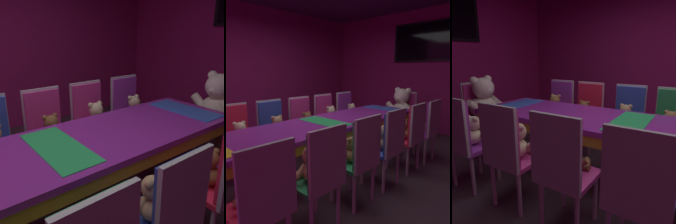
{
  "view_description": "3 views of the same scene",
  "coord_description": "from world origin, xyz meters",
  "views": [
    {
      "loc": [
        1.57,
        -0.71,
        1.58
      ],
      "look_at": [
        -0.02,
        0.52,
        0.91
      ],
      "focal_mm": 40.3,
      "sensor_mm": 36.0,
      "label": 1
    },
    {
      "loc": [
        2.19,
        -2.05,
        1.44
      ],
      "look_at": [
        -0.14,
        0.4,
        0.8
      ],
      "focal_mm": 36.31,
      "sensor_mm": 36.0,
      "label": 2
    },
    {
      "loc": [
        -2.06,
        -0.54,
        1.35
      ],
      "look_at": [
        -0.14,
        0.67,
        0.78
      ],
      "focal_mm": 35.3,
      "sensor_mm": 36.0,
      "label": 3
    }
  ],
  "objects": [
    {
      "name": "chair_right_4",
      "position": [
        0.85,
        0.86,
        0.6
      ],
      "size": [
        0.42,
        0.41,
        0.98
      ],
      "rotation": [
        0.0,
        0.0,
        3.14
      ],
      "color": "red",
      "rests_on": "ground_plane"
    },
    {
      "name": "teddy_right_5",
      "position": [
        0.72,
        1.38,
        0.6
      ],
      "size": [
        0.26,
        0.34,
        0.32
      ],
      "rotation": [
        0.0,
        0.0,
        3.14
      ],
      "color": "#9E7247",
      "rests_on": "chair_right_5"
    },
    {
      "name": "chair_left_2",
      "position": [
        -0.85,
        -0.3,
        0.6
      ],
      "size": [
        0.42,
        0.41,
        0.98
      ],
      "color": "#2D47B2",
      "rests_on": "ground_plane"
    },
    {
      "name": "chair_left_5",
      "position": [
        -0.85,
        1.42,
        0.6
      ],
      "size": [
        0.42,
        0.41,
        0.98
      ],
      "color": "purple",
      "rests_on": "ground_plane"
    },
    {
      "name": "teddy_left_4",
      "position": [
        -0.69,
        0.81,
        0.6
      ],
      "size": [
        0.27,
        0.35,
        0.33
      ],
      "color": "beige",
      "rests_on": "chair_left_4"
    },
    {
      "name": "teddy_left_2",
      "position": [
        -0.71,
        -0.3,
        0.59
      ],
      "size": [
        0.26,
        0.33,
        0.31
      ],
      "color": "tan",
      "rests_on": "chair_left_2"
    },
    {
      "name": "teddy_right_4",
      "position": [
        0.71,
        0.86,
        0.58
      ],
      "size": [
        0.23,
        0.3,
        0.28
      ],
      "rotation": [
        0.0,
        0.0,
        3.14
      ],
      "color": "brown",
      "rests_on": "chair_right_4"
    },
    {
      "name": "throne_chair",
      "position": [
        0.0,
        2.3,
        0.6
      ],
      "size": [
        0.41,
        0.42,
        0.98
      ],
      "rotation": [
        0.0,
        0.0,
        -1.57
      ],
      "color": "#CC338C",
      "rests_on": "ground_plane"
    },
    {
      "name": "chair_right_2",
      "position": [
        0.85,
        -0.27,
        0.6
      ],
      "size": [
        0.42,
        0.41,
        0.98
      ],
      "rotation": [
        0.0,
        0.0,
        3.14
      ],
      "color": "#268C4C",
      "rests_on": "ground_plane"
    },
    {
      "name": "teddy_right_2",
      "position": [
        0.7,
        -0.27,
        0.58
      ],
      "size": [
        0.23,
        0.3,
        0.28
      ],
      "rotation": [
        0.0,
        0.0,
        3.14
      ],
      "color": "#9E7247",
      "rests_on": "chair_right_2"
    },
    {
      "name": "teddy_right_3",
      "position": [
        0.71,
        0.26,
        0.59
      ],
      "size": [
        0.25,
        0.32,
        0.3
      ],
      "rotation": [
        0.0,
        0.0,
        3.14
      ],
      "color": "tan",
      "rests_on": "chair_right_3"
    },
    {
      "name": "teddy_left_5",
      "position": [
        -0.71,
        1.42,
        0.59
      ],
      "size": [
        0.25,
        0.33,
        0.31
      ],
      "color": "beige",
      "rests_on": "chair_left_5"
    },
    {
      "name": "wall_right",
      "position": [
        2.6,
        0.0,
        1.4
      ],
      "size": [
        0.12,
        6.4,
        2.8
      ],
      "primitive_type": "cube",
      "color": "#8C1959",
      "rests_on": "ground_plane"
    },
    {
      "name": "ground_plane",
      "position": [
        0.0,
        0.0,
        0.0
      ],
      "size": [
        7.9,
        7.9,
        0.0
      ],
      "primitive_type": "plane",
      "color": "#3F2D38"
    },
    {
      "name": "king_teddy_bear",
      "position": [
        0.0,
        2.13,
        0.72
      ],
      "size": [
        0.66,
        0.51,
        0.62
      ],
      "rotation": [
        0.0,
        0.0,
        -1.57
      ],
      "color": "silver",
      "rests_on": "throne_chair"
    },
    {
      "name": "chair_left_3",
      "position": [
        -0.84,
        0.26,
        0.6
      ],
      "size": [
        0.42,
        0.41,
        0.98
      ],
      "color": "#CC338C",
      "rests_on": "ground_plane"
    },
    {
      "name": "chair_left_4",
      "position": [
        -0.84,
        0.81,
        0.6
      ],
      "size": [
        0.42,
        0.41,
        0.98
      ],
      "color": "#CC338C",
      "rests_on": "ground_plane"
    },
    {
      "name": "chair_right_3",
      "position": [
        0.85,
        0.26,
        0.6
      ],
      "size": [
        0.42,
        0.41,
        0.98
      ],
      "rotation": [
        0.0,
        0.0,
        3.14
      ],
      "color": "#2D47B2",
      "rests_on": "ground_plane"
    },
    {
      "name": "chair_right_5",
      "position": [
        0.87,
        1.38,
        0.6
      ],
      "size": [
        0.42,
        0.41,
        0.98
      ],
      "rotation": [
        0.0,
        0.0,
        3.14
      ],
      "color": "purple",
      "rests_on": "ground_plane"
    },
    {
      "name": "teddy_left_3",
      "position": [
        -0.69,
        0.26,
        0.58
      ],
      "size": [
        0.24,
        0.31,
        0.29
      ],
      "color": "brown",
      "rests_on": "chair_left_3"
    },
    {
      "name": "banquet_table",
      "position": [
        0.0,
        0.0,
        0.66
      ],
      "size": [
        0.9,
        3.5,
        0.75
      ],
      "color": "purple",
      "rests_on": "ground_plane"
    }
  ]
}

